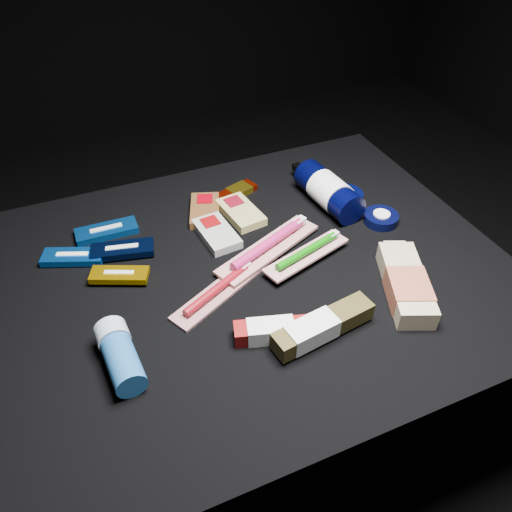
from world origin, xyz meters
name	(u,v)px	position (x,y,z in m)	size (l,w,h in m)	color
ground	(252,388)	(0.00, 0.00, 0.00)	(3.00, 3.00, 0.00)	black
cloth_table	(252,336)	(0.00, 0.00, 0.20)	(0.98, 0.78, 0.40)	black
luna_bar_0	(107,231)	(-0.23, 0.22, 0.41)	(0.13, 0.05, 0.02)	#0B4594
luna_bar_1	(73,257)	(-0.31, 0.16, 0.41)	(0.13, 0.08, 0.02)	#0B4BA8
luna_bar_2	(122,250)	(-0.22, 0.14, 0.41)	(0.13, 0.07, 0.02)	black
luna_bar_3	(119,275)	(-0.24, 0.07, 0.41)	(0.11, 0.08, 0.01)	#BC8802
clif_bar_0	(205,209)	(-0.02, 0.21, 0.41)	(0.10, 0.13, 0.02)	#553317
clif_bar_1	(216,232)	(-0.03, 0.12, 0.41)	(0.07, 0.12, 0.02)	#9E9F98
clif_bar_2	(240,211)	(0.05, 0.17, 0.41)	(0.08, 0.13, 0.02)	tan
power_bar	(235,193)	(0.06, 0.25, 0.41)	(0.13, 0.08, 0.02)	#681003
lotion_bottle	(328,191)	(0.24, 0.13, 0.44)	(0.09, 0.23, 0.07)	black
cream_tin_upper	(345,197)	(0.28, 0.13, 0.41)	(0.08, 0.08, 0.03)	black
cream_tin_lower	(381,218)	(0.31, 0.03, 0.41)	(0.07, 0.07, 0.02)	black
bodywash_bottle	(406,285)	(0.23, -0.17, 0.42)	(0.13, 0.21, 0.04)	tan
deodorant_stick	(120,355)	(-0.27, -0.13, 0.43)	(0.06, 0.13, 0.05)	#1D5188
toothbrush_pack_0	(218,291)	(-0.08, -0.04, 0.41)	(0.20, 0.13, 0.02)	#A69D9A
toothbrush_pack_1	(269,246)	(0.05, 0.03, 0.42)	(0.25, 0.15, 0.03)	silver
toothbrush_pack_2	(308,253)	(0.11, -0.02, 0.42)	(0.20, 0.10, 0.02)	silver
toothpaste_carton_red	(279,330)	(-0.02, -0.17, 0.42)	(0.17, 0.08, 0.03)	maroon
toothpaste_carton_green	(319,328)	(0.04, -0.20, 0.42)	(0.19, 0.07, 0.04)	#382F12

